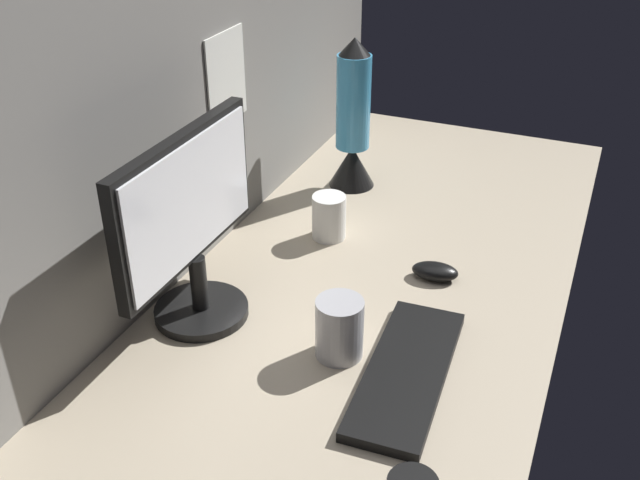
% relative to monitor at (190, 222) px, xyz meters
% --- Properties ---
extents(ground_plane, '(1.80, 0.80, 0.03)m').
position_rel_monitor_xyz_m(ground_plane, '(0.25, -0.25, -0.22)').
color(ground_plane, tan).
extents(cubicle_wall_back, '(1.80, 0.06, 0.65)m').
position_rel_monitor_xyz_m(cubicle_wall_back, '(0.25, 0.12, 0.12)').
color(cubicle_wall_back, gray).
rests_on(cubicle_wall_back, ground_plane).
extents(monitor, '(0.41, 0.18, 0.37)m').
position_rel_monitor_xyz_m(monitor, '(0.00, 0.00, 0.00)').
color(monitor, black).
rests_on(monitor, ground_plane).
extents(keyboard, '(0.38, 0.15, 0.02)m').
position_rel_monitor_xyz_m(keyboard, '(-0.02, -0.42, -0.19)').
color(keyboard, black).
rests_on(keyboard, ground_plane).
extents(mouse, '(0.07, 0.10, 0.03)m').
position_rel_monitor_xyz_m(mouse, '(0.30, -0.39, -0.19)').
color(mouse, black).
rests_on(mouse, ground_plane).
extents(mug_ceramic_white, '(0.11, 0.08, 0.10)m').
position_rel_monitor_xyz_m(mug_ceramic_white, '(0.37, -0.12, -0.15)').
color(mug_ceramic_white, white).
rests_on(mug_ceramic_white, ground_plane).
extents(mug_steel, '(0.09, 0.09, 0.11)m').
position_rel_monitor_xyz_m(mug_steel, '(-0.01, -0.29, -0.15)').
color(mug_steel, '#B2B2B7').
rests_on(mug_steel, ground_plane).
extents(lava_lamp, '(0.12, 0.12, 0.38)m').
position_rel_monitor_xyz_m(lava_lamp, '(0.64, -0.07, -0.04)').
color(lava_lamp, black).
rests_on(lava_lamp, ground_plane).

